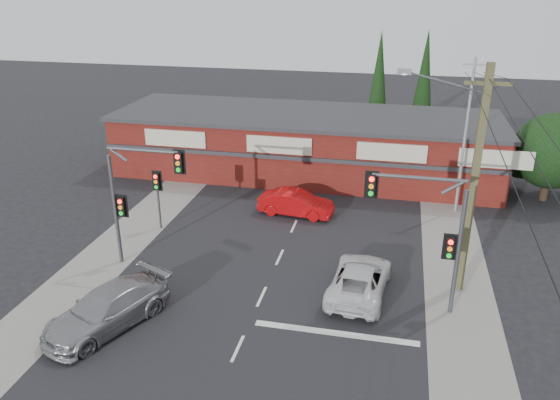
% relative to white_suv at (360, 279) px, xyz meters
% --- Properties ---
extents(ground, '(120.00, 120.00, 0.00)m').
position_rel_white_suv_xyz_m(ground, '(-4.14, -1.67, -0.70)').
color(ground, black).
rests_on(ground, ground).
extents(road_strip, '(14.00, 70.00, 0.01)m').
position_rel_white_suv_xyz_m(road_strip, '(-4.14, 3.33, -0.70)').
color(road_strip, black).
rests_on(road_strip, ground).
extents(verge_left, '(3.00, 70.00, 0.02)m').
position_rel_white_suv_xyz_m(verge_left, '(-12.64, 3.33, -0.69)').
color(verge_left, gray).
rests_on(verge_left, ground).
extents(verge_right, '(3.00, 70.00, 0.02)m').
position_rel_white_suv_xyz_m(verge_right, '(4.36, 3.33, -0.69)').
color(verge_right, gray).
rests_on(verge_right, ground).
extents(stop_line, '(6.50, 0.35, 0.01)m').
position_rel_white_suv_xyz_m(stop_line, '(-0.64, -3.17, -0.69)').
color(stop_line, silver).
rests_on(stop_line, ground).
extents(white_suv, '(2.78, 5.26, 1.41)m').
position_rel_white_suv_xyz_m(white_suv, '(0.00, 0.00, 0.00)').
color(white_suv, silver).
rests_on(white_suv, ground).
extents(silver_suv, '(4.22, 5.87, 1.58)m').
position_rel_white_suv_xyz_m(silver_suv, '(-9.62, -4.62, 0.08)').
color(silver_suv, gray).
rests_on(silver_suv, ground).
extents(red_sedan, '(4.49, 1.96, 1.44)m').
position_rel_white_suv_xyz_m(red_sedan, '(-4.35, 7.79, 0.01)').
color(red_sedan, '#AE0A0C').
rests_on(red_sedan, ground).
extents(lane_dashes, '(0.12, 38.46, 0.01)m').
position_rel_white_suv_xyz_m(lane_dashes, '(-4.14, -1.24, -0.69)').
color(lane_dashes, silver).
rests_on(lane_dashes, ground).
extents(shop_building, '(27.30, 8.40, 4.22)m').
position_rel_white_suv_xyz_m(shop_building, '(-5.14, 15.31, 1.43)').
color(shop_building, '#521410').
rests_on(shop_building, ground).
extents(tree_cluster, '(5.90, 5.10, 5.50)m').
position_rel_white_suv_xyz_m(tree_cluster, '(10.55, 13.77, 2.19)').
color(tree_cluster, '#2D2116').
rests_on(tree_cluster, ground).
extents(conifer_near, '(1.80, 1.80, 9.25)m').
position_rel_white_suv_xyz_m(conifer_near, '(-0.64, 22.33, 4.77)').
color(conifer_near, '#2D2116').
rests_on(conifer_near, ground).
extents(conifer_far, '(1.80, 1.80, 9.25)m').
position_rel_white_suv_xyz_m(conifer_far, '(2.86, 24.33, 4.77)').
color(conifer_far, '#2D2116').
rests_on(conifer_far, ground).
extents(traffic_mast_left, '(3.77, 0.27, 5.97)m').
position_rel_white_suv_xyz_m(traffic_mast_left, '(-10.57, 0.33, 3.23)').
color(traffic_mast_left, '#47494C').
rests_on(traffic_mast_left, ground).
extents(traffic_mast_right, '(3.96, 0.27, 5.97)m').
position_rel_white_suv_xyz_m(traffic_mast_right, '(2.72, -0.67, 3.24)').
color(traffic_mast_right, '#47494C').
rests_on(traffic_mast_right, ground).
extents(pedestal_signal, '(0.55, 0.27, 3.38)m').
position_rel_white_suv_xyz_m(pedestal_signal, '(-11.34, 4.33, 1.70)').
color(pedestal_signal, '#47494C').
rests_on(pedestal_signal, ground).
extents(utility_pole, '(4.38, 0.59, 10.00)m').
position_rel_white_suv_xyz_m(utility_pole, '(4.22, 1.32, 4.69)').
color(utility_pole, brown).
rests_on(utility_pole, ground).
extents(steel_pole, '(1.20, 0.16, 9.00)m').
position_rel_white_suv_xyz_m(steel_pole, '(4.86, 10.33, 4.00)').
color(steel_pole, gray).
rests_on(steel_pole, ground).
extents(power_lines, '(2.01, 29.00, 1.22)m').
position_rel_white_suv_xyz_m(power_lines, '(4.33, -4.14, 8.34)').
color(power_lines, black).
rests_on(power_lines, ground).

